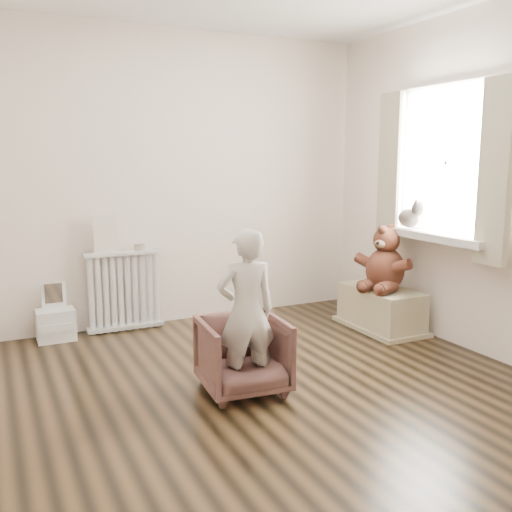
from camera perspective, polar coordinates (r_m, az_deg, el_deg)
name	(u,v)px	position (r m, az deg, el deg)	size (l,w,h in m)	color
floor	(265,389)	(3.82, 0.91, -13.13)	(3.60, 3.60, 0.01)	black
back_wall	(176,179)	(5.20, -8.02, 7.62)	(3.60, 0.02, 2.60)	white
front_wall	(506,216)	(2.08, 23.75, 3.72)	(3.60, 0.02, 2.60)	white
right_wall	(480,183)	(4.62, 21.52, 6.78)	(0.02, 3.60, 2.60)	white
window	(448,163)	(4.80, 18.66, 8.83)	(0.03, 0.90, 1.10)	white
window_sill	(435,236)	(4.78, 17.50, 1.90)	(0.22, 1.10, 0.06)	silver
curtain_left	(496,172)	(4.32, 22.85, 7.72)	(0.06, 0.26, 1.30)	#BEB698
curtain_right	(390,169)	(5.15, 13.28, 8.44)	(0.06, 0.26, 1.30)	#BEB698
radiator	(124,287)	(5.06, -13.05, -3.00)	(0.66, 0.13, 0.70)	silver
paper_doll	(105,234)	(4.95, -14.86, 2.15)	(0.19, 0.02, 0.32)	beige
tin_a	(139,247)	(5.03, -11.58, 0.86)	(0.09, 0.09, 0.05)	#A59E8C
toy_vanity	(55,308)	(4.97, -19.47, -4.91)	(0.30, 0.22, 0.48)	silver
armchair	(243,355)	(3.70, -1.30, -9.88)	(0.52, 0.53, 0.49)	brown
child	(246,312)	(3.57, -0.99, -5.58)	(0.38, 0.25, 1.05)	beige
toy_bench	(381,306)	(5.15, 12.40, -4.93)	(0.41, 0.77, 0.36)	#BAB18B
teddy_bear	(386,255)	(5.01, 12.86, 0.14)	(0.45, 0.35, 0.56)	#3C1B11
plush_cat	(410,217)	(4.97, 15.19, 3.81)	(0.18, 0.29, 0.24)	#6D635C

